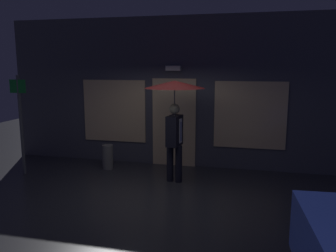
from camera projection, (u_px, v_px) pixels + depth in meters
name	position (u px, v px, depth m)	size (l,w,h in m)	color
ground_plane	(150.00, 196.00, 6.71)	(18.00, 18.00, 0.00)	#2D2D33
building_facade	(176.00, 93.00, 8.63)	(8.83, 0.48, 3.70)	#4C4C56
person_with_umbrella	(175.00, 102.00, 7.24)	(1.27, 1.27, 2.20)	black
street_sign_post	(21.00, 119.00, 7.83)	(0.40, 0.07, 2.30)	#595B60
sidewalk_bollard	(108.00, 157.00, 8.42)	(0.26, 0.26, 0.60)	slate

